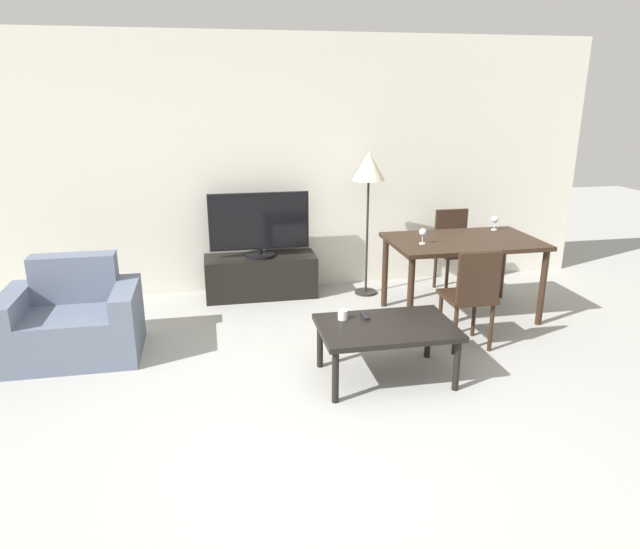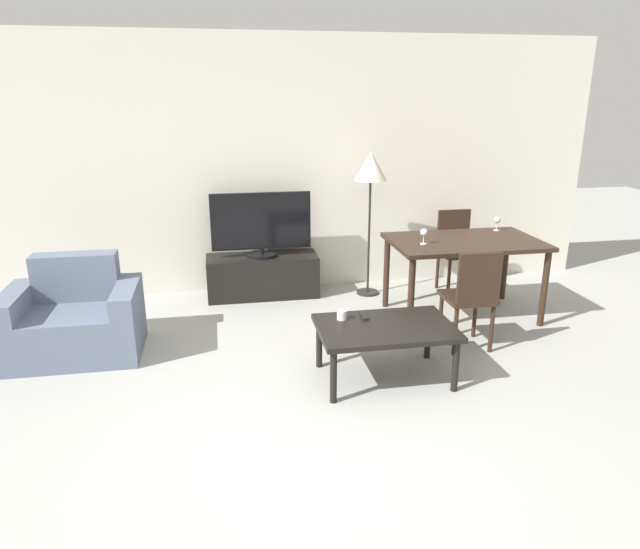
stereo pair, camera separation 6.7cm
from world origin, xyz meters
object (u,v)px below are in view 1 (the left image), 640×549
coffee_table (386,331)px  dining_chair_far (454,246)px  armchair (74,322)px  wine_glass_center (495,220)px  floor_lamp (369,173)px  wine_glass_left (423,233)px  remote_primary (365,316)px  dining_table (463,248)px  cup_white_near (343,315)px  tv (259,225)px  tv_stand (261,276)px  dining_chair_near (471,293)px

coffee_table → dining_chair_far: 2.31m
armchair → wine_glass_center: (3.99, 0.52, 0.58)m
floor_lamp → wine_glass_left: size_ratio=10.50×
remote_primary → wine_glass_center: wine_glass_center is taller
dining_table → remote_primary: (-1.23, -0.93, -0.23)m
dining_table → armchair: bearing=-176.4°
dining_chair_far → cup_white_near: size_ratio=11.98×
tv → floor_lamp: bearing=-7.1°
tv_stand → tv: (-0.00, -0.00, 0.57)m
tv → coffee_table: 2.22m
armchair → wine_glass_left: 3.13m
armchair → coffee_table: size_ratio=1.03×
remote_primary → cup_white_near: (-0.18, -0.01, 0.03)m
tv_stand → remote_primary: bearing=-71.2°
floor_lamp → wine_glass_left: floor_lamp is taller
tv_stand → dining_table: 2.13m
armchair → tv_stand: size_ratio=0.90×
coffee_table → remote_primary: size_ratio=6.82×
dining_table → wine_glass_left: (-0.45, -0.09, 0.19)m
dining_table → dining_chair_far: dining_chair_far is taller
coffee_table → dining_chair_near: bearing=23.7°
tv_stand → coffee_table: 2.20m
remote_primary → dining_table: bearing=37.3°
coffee_table → remote_primary: bearing=122.6°
armchair → dining_chair_near: bearing=-9.1°
dining_table → tv_stand: bearing=153.4°
dining_chair_far → remote_primary: bearing=-131.3°
tv_stand → wine_glass_center: 2.50m
armchair → dining_chair_near: (3.28, -0.52, 0.21)m
armchair → wine_glass_center: 4.07m
coffee_table → dining_chair_far: (1.36, 1.86, 0.11)m
armchair → dining_table: size_ratio=0.74×
tv → coffee_table: (0.76, -2.05, -0.40)m
dining_table → tv: bearing=153.4°
coffee_table → wine_glass_left: 1.32m
armchair → dining_table: 3.55m
wine_glass_left → cup_white_near: bearing=-138.0°
armchair → tv: 2.08m
tv_stand → tv: size_ratio=1.13×
armchair → wine_glass_center: wine_glass_center is taller
armchair → wine_glass_left: (3.08, 0.13, 0.58)m
dining_chair_near → remote_primary: bearing=-169.0°
armchair → remote_primary: 2.41m
dining_chair_near → cup_white_near: (-1.16, -0.20, -0.03)m
wine_glass_center → cup_white_near: bearing=-146.4°
remote_primary → cup_white_near: cup_white_near is taller
tv_stand → cup_white_near: cup_white_near is taller
remote_primary → wine_glass_center: 2.14m
cup_white_near → wine_glass_center: wine_glass_center is taller
armchair → remote_primary: size_ratio=7.03×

